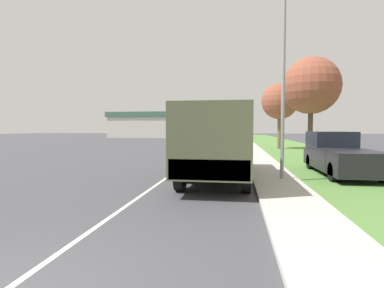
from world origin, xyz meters
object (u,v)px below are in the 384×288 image
military_truck (217,140)px  lamp_post (279,55)px  car_second_ahead (224,140)px  pickup_truck (339,155)px  car_third_ahead (208,138)px  car_farthest_ahead (217,134)px  car_fourth_ahead (212,136)px  car_nearest_ahead (217,145)px

military_truck → lamp_post: (2.40, 0.06, 3.35)m
car_second_ahead → pickup_truck: pickup_truck is taller
car_third_ahead → car_farthest_ahead: size_ratio=0.83×
car_second_ahead → car_third_ahead: bearing=104.4°
car_fourth_ahead → pickup_truck: 45.74m
car_nearest_ahead → car_fourth_ahead: car_nearest_ahead is taller
car_second_ahead → car_farthest_ahead: bearing=95.1°
car_fourth_ahead → pickup_truck: pickup_truck is taller
car_nearest_ahead → car_third_ahead: bearing=97.1°
military_truck → car_nearest_ahead: military_truck is taller
car_nearest_ahead → lamp_post: size_ratio=0.55×
car_nearest_ahead → pickup_truck: size_ratio=0.81×
car_farthest_ahead → lamp_post: bearing=-84.1°
car_fourth_ahead → pickup_truck: (9.53, -44.74, 0.28)m
car_nearest_ahead → car_fourth_ahead: bearing=95.4°
car_farthest_ahead → pickup_truck: pickup_truck is taller
car_second_ahead → lamp_post: lamp_post is taller
car_second_ahead → car_farthest_ahead: 38.72m
military_truck → car_fourth_ahead: size_ratio=1.95×
car_fourth_ahead → lamp_post: bearing=-82.2°
car_nearest_ahead → pickup_truck: bearing=-57.6°
military_truck → car_third_ahead: size_ratio=2.02×
car_nearest_ahead → car_farthest_ahead: (-3.42, 51.20, -0.07)m
car_fourth_ahead → car_farthest_ahead: car_farthest_ahead is taller
car_farthest_ahead → lamp_post: (6.58, -63.42, 4.30)m
military_truck → car_fourth_ahead: 47.38m
car_farthest_ahead → lamp_post: 63.90m
military_truck → pickup_truck: bearing=24.2°
car_farthest_ahead → pickup_truck: 61.78m
pickup_truck → lamp_post: 5.63m
car_third_ahead → car_nearest_ahead: bearing=-82.9°
pickup_truck → car_fourth_ahead: bearing=102.0°
car_third_ahead → pickup_truck: size_ratio=0.69×
car_second_ahead → car_third_ahead: size_ratio=1.25×
car_fourth_ahead → car_nearest_ahead: bearing=-84.6°
pickup_truck → car_farthest_ahead: bearing=99.0°
car_third_ahead → car_farthest_ahead: car_farthest_ahead is taller
car_nearest_ahead → pickup_truck: (6.24, -9.83, 0.17)m
military_truck → car_nearest_ahead: 12.34m
military_truck → car_third_ahead: (-3.83, 36.92, -0.99)m
military_truck → car_third_ahead: bearing=95.9°
car_fourth_ahead → car_farthest_ahead: 16.29m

